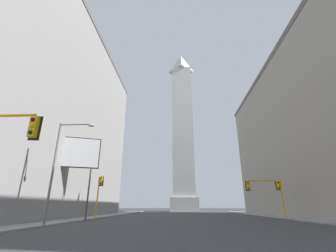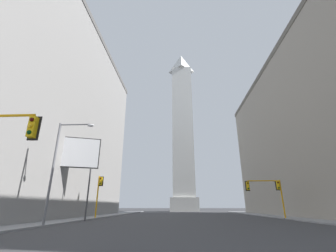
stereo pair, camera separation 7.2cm
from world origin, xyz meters
name	(u,v)px [view 1 (the left image)]	position (x,y,z in m)	size (l,w,h in m)	color
sidewalk_left	(66,220)	(-14.78, 26.05, 0.07)	(5.00, 86.82, 0.15)	gray
sidewalk_right	(324,221)	(14.78, 26.05, 0.07)	(5.00, 86.82, 0.15)	gray
building_left	(15,107)	(-25.98, 27.72, 15.74)	(21.46, 49.25, 31.46)	gray
obelisk	(182,127)	(0.00, 72.35, 27.79)	(8.71, 8.71, 57.65)	silver
traffic_light_mid_left	(99,190)	(-12.43, 29.69, 3.69)	(0.79, 0.51, 5.60)	orange
traffic_light_mid_right	(269,189)	(10.81, 30.31, 3.79)	(4.84, 0.50, 4.99)	orange
street_lamp	(60,160)	(-11.91, 17.46, 5.51)	(3.38, 0.36, 9.01)	slate
billboard_sign	(78,155)	(-13.80, 24.66, 7.60)	(5.02, 1.95, 9.77)	#3F3F42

